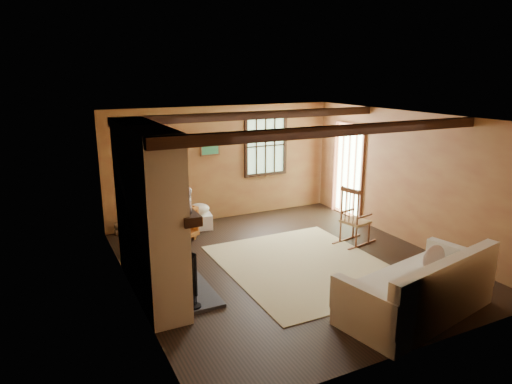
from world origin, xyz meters
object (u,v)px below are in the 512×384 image
rocking_chair (354,220)px  armchair (172,223)px  fireplace (150,218)px  sofa (420,292)px  laundry_basket (199,222)px

rocking_chair → armchair: rocking_chair is taller
fireplace → armchair: (0.82, 1.90, -0.77)m
sofa → rocking_chair: bearing=59.9°
fireplace → armchair: 2.20m
rocking_chair → laundry_basket: (-2.28, 2.03, -0.30)m
sofa → fireplace: bearing=132.1°
sofa → armchair: size_ratio=3.19×
laundry_basket → armchair: size_ratio=0.68×
fireplace → rocking_chair: bearing=4.0°
rocking_chair → armchair: size_ratio=1.46×
laundry_basket → armchair: 0.80m
sofa → laundry_basket: bearing=96.7°
fireplace → sofa: size_ratio=1.02×
sofa → laundry_basket: sofa is taller
sofa → laundry_basket: (-1.44, 4.47, -0.17)m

